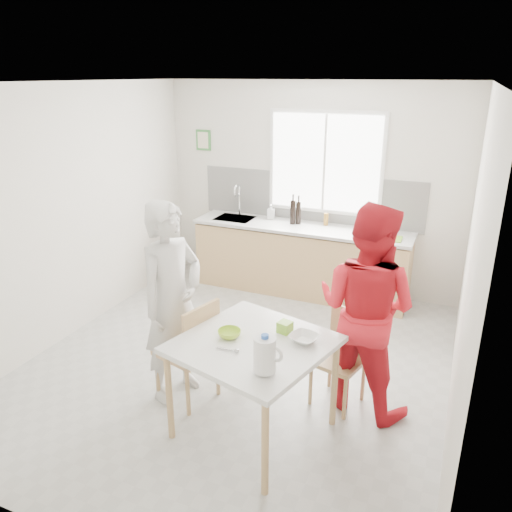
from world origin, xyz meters
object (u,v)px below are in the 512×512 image
(person_white, at_px, (172,302))
(bowl_white, at_px, (304,338))
(dining_table, at_px, (253,352))
(wine_bottle_a, at_px, (293,212))
(chair_far, at_px, (342,353))
(wine_bottle_b, at_px, (298,213))
(bowl_green, at_px, (229,334))
(person_red, at_px, (366,309))
(chair_left, at_px, (192,348))
(milk_jug, at_px, (265,354))

(person_white, height_order, bowl_white, person_white)
(dining_table, height_order, wine_bottle_a, wine_bottle_a)
(chair_far, height_order, wine_bottle_b, wine_bottle_b)
(bowl_green, xyz_separation_m, bowl_white, (0.56, 0.16, -0.00))
(chair_far, bearing_deg, person_red, 20.14)
(chair_left, distance_m, person_white, 0.43)
(dining_table, distance_m, person_red, 1.03)
(bowl_white, bearing_deg, bowl_green, -163.91)
(dining_table, relative_size, wine_bottle_a, 4.09)
(dining_table, relative_size, bowl_white, 6.01)
(person_red, distance_m, bowl_green, 1.17)
(chair_far, distance_m, wine_bottle_b, 2.55)
(dining_table, distance_m, person_white, 0.91)
(chair_far, xyz_separation_m, wine_bottle_a, (-1.22, 2.15, 0.61))
(chair_far, height_order, milk_jug, milk_jug)
(wine_bottle_b, bearing_deg, wine_bottle_a, -152.55)
(chair_left, distance_m, wine_bottle_a, 2.73)
(bowl_green, distance_m, milk_jug, 0.58)
(bowl_white, xyz_separation_m, milk_jug, (-0.11, -0.52, 0.12))
(milk_jug, distance_m, wine_bottle_a, 3.33)
(milk_jug, bearing_deg, person_red, 80.87)
(person_white, xyz_separation_m, bowl_white, (1.22, -0.06, -0.05))
(wine_bottle_a, bearing_deg, person_red, -56.98)
(bowl_white, bearing_deg, person_white, 176.96)
(chair_left, height_order, wine_bottle_b, wine_bottle_b)
(person_white, bearing_deg, bowl_white, -78.17)
(chair_left, bearing_deg, wine_bottle_b, -166.12)
(person_white, distance_m, wine_bottle_b, 2.67)
(chair_far, distance_m, wine_bottle_a, 2.55)
(bowl_green, bearing_deg, milk_jug, -38.47)
(chair_left, bearing_deg, bowl_white, 104.35)
(wine_bottle_a, relative_size, wine_bottle_b, 1.07)
(person_white, relative_size, milk_jug, 6.53)
(person_red, distance_m, milk_jug, 1.17)
(wine_bottle_a, bearing_deg, wine_bottle_b, 27.45)
(dining_table, bearing_deg, wine_bottle_b, 101.89)
(chair_left, relative_size, wine_bottle_b, 3.20)
(person_red, bearing_deg, milk_jug, 80.87)
(dining_table, xyz_separation_m, wine_bottle_b, (-0.61, 2.89, 0.33))
(chair_far, bearing_deg, dining_table, -113.25)
(person_white, xyz_separation_m, milk_jug, (1.11, -0.58, 0.07))
(chair_left, xyz_separation_m, wine_bottle_b, (0.05, 2.71, 0.54))
(chair_far, xyz_separation_m, person_red, (0.17, 0.02, 0.45))
(bowl_green, height_order, milk_jug, milk_jug)
(bowl_white, bearing_deg, dining_table, -155.06)
(dining_table, distance_m, chair_far, 0.93)
(person_red, relative_size, milk_jug, 6.64)
(dining_table, bearing_deg, bowl_white, 24.94)
(chair_left, bearing_deg, dining_table, 90.00)
(chair_far, relative_size, bowl_white, 3.92)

